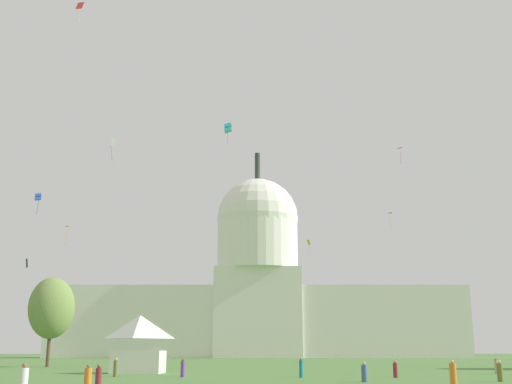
{
  "coord_description": "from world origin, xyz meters",
  "views": [
    {
      "loc": [
        1.36,
        -20.36,
        2.38
      ],
      "look_at": [
        1.77,
        90.58,
        29.76
      ],
      "focal_mm": 45.0,
      "sensor_mm": 36.0,
      "label": 1
    }
  ],
  "objects_px": {
    "kite_blue_mid": "(35,197)",
    "kite_magenta_high": "(397,150)",
    "person_purple_front_right": "(180,369)",
    "person_denim_back_center": "(362,373)",
    "kite_lime_high": "(389,216)",
    "kite_black_low": "(24,263)",
    "kite_yellow_mid": "(307,244)",
    "kite_cyan_mid": "(226,128)",
    "person_tan_near_tent": "(493,367)",
    "person_orange_near_tree_east": "(85,378)",
    "capitol_building": "(255,292)",
    "kite_red_high": "(78,6)",
    "person_orange_front_left": "(450,374)",
    "person_maroon_edge_east": "(393,370)",
    "kite_orange_mid": "(62,230)",
    "event_tent": "(137,343)",
    "person_olive_deep_crowd": "(113,368)",
    "kite_white_high": "(110,144)",
    "person_maroon_mid_center": "(96,379)",
    "person_white_near_tree_west": "(20,382)",
    "person_olive_edge_west": "(497,372)",
    "tree_west_far": "(49,308)",
    "person_teal_back_left": "(299,368)"
  },
  "relations": [
    {
      "from": "person_tan_near_tent",
      "to": "kite_orange_mid",
      "type": "height_order",
      "value": "kite_orange_mid"
    },
    {
      "from": "person_orange_near_tree_east",
      "to": "person_olive_edge_west",
      "type": "distance_m",
      "value": 30.98
    },
    {
      "from": "person_tan_near_tent",
      "to": "kite_magenta_high",
      "type": "relative_size",
      "value": 0.53
    },
    {
      "from": "capitol_building",
      "to": "person_tan_near_tent",
      "type": "bearing_deg",
      "value": -80.3
    },
    {
      "from": "person_tan_near_tent",
      "to": "kite_yellow_mid",
      "type": "distance_m",
      "value": 81.5
    },
    {
      "from": "person_orange_near_tree_east",
      "to": "person_white_near_tree_west",
      "type": "bearing_deg",
      "value": 44.21
    },
    {
      "from": "kite_red_high",
      "to": "kite_lime_high",
      "type": "xyz_separation_m",
      "value": [
        62.82,
        76.86,
        -16.85
      ]
    },
    {
      "from": "kite_orange_mid",
      "to": "kite_magenta_high",
      "type": "height_order",
      "value": "kite_magenta_high"
    },
    {
      "from": "kite_yellow_mid",
      "to": "person_white_near_tree_west",
      "type": "bearing_deg",
      "value": 138.61
    },
    {
      "from": "person_maroon_mid_center",
      "to": "kite_orange_mid",
      "type": "distance_m",
      "value": 92.62
    },
    {
      "from": "person_teal_back_left",
      "to": "person_orange_front_left",
      "type": "relative_size",
      "value": 1.0
    },
    {
      "from": "kite_yellow_mid",
      "to": "kite_cyan_mid",
      "type": "height_order",
      "value": "kite_cyan_mid"
    },
    {
      "from": "person_orange_near_tree_east",
      "to": "kite_cyan_mid",
      "type": "relative_size",
      "value": 0.55
    },
    {
      "from": "person_orange_near_tree_east",
      "to": "person_olive_edge_west",
      "type": "relative_size",
      "value": 0.94
    },
    {
      "from": "kite_black_low",
      "to": "person_orange_near_tree_east",
      "type": "bearing_deg",
      "value": 38.8
    },
    {
      "from": "person_olive_deep_crowd",
      "to": "kite_magenta_high",
      "type": "distance_m",
      "value": 80.44
    },
    {
      "from": "tree_west_far",
      "to": "person_maroon_mid_center",
      "type": "height_order",
      "value": "tree_west_far"
    },
    {
      "from": "kite_blue_mid",
      "to": "kite_magenta_high",
      "type": "bearing_deg",
      "value": 73.44
    },
    {
      "from": "event_tent",
      "to": "kite_cyan_mid",
      "type": "bearing_deg",
      "value": 43.82
    },
    {
      "from": "person_tan_near_tent",
      "to": "kite_magenta_high",
      "type": "bearing_deg",
      "value": -67.46
    },
    {
      "from": "person_maroon_edge_east",
      "to": "kite_blue_mid",
      "type": "xyz_separation_m",
      "value": [
        -51.23,
        52.31,
        28.2
      ]
    },
    {
      "from": "capitol_building",
      "to": "kite_magenta_high",
      "type": "xyz_separation_m",
      "value": [
        27.09,
        -88.35,
        19.34
      ]
    },
    {
      "from": "person_purple_front_right",
      "to": "person_orange_near_tree_east",
      "type": "distance_m",
      "value": 19.33
    },
    {
      "from": "kite_orange_mid",
      "to": "kite_cyan_mid",
      "type": "xyz_separation_m",
      "value": [
        33.93,
        -46.54,
        4.6
      ]
    },
    {
      "from": "event_tent",
      "to": "kite_white_high",
      "type": "height_order",
      "value": "kite_white_high"
    },
    {
      "from": "person_olive_deep_crowd",
      "to": "kite_white_high",
      "type": "distance_m",
      "value": 78.43
    },
    {
      "from": "person_orange_near_tree_east",
      "to": "kite_blue_mid",
      "type": "height_order",
      "value": "kite_blue_mid"
    },
    {
      "from": "person_orange_front_left",
      "to": "kite_cyan_mid",
      "type": "relative_size",
      "value": 0.62
    },
    {
      "from": "person_denim_back_center",
      "to": "person_maroon_edge_east",
      "type": "bearing_deg",
      "value": 72.97
    },
    {
      "from": "event_tent",
      "to": "person_orange_near_tree_east",
      "type": "height_order",
      "value": "event_tent"
    },
    {
      "from": "kite_black_low",
      "to": "person_orange_front_left",
      "type": "bearing_deg",
      "value": 63.97
    },
    {
      "from": "person_purple_front_right",
      "to": "person_denim_back_center",
      "type": "height_order",
      "value": "person_purple_front_right"
    },
    {
      "from": "capitol_building",
      "to": "kite_black_low",
      "type": "distance_m",
      "value": 129.91
    },
    {
      "from": "person_tan_near_tent",
      "to": "kite_red_high",
      "type": "distance_m",
      "value": 76.76
    },
    {
      "from": "kite_orange_mid",
      "to": "kite_white_high",
      "type": "xyz_separation_m",
      "value": [
        8.24,
        0.63,
        17.83
      ]
    },
    {
      "from": "person_orange_front_left",
      "to": "kite_orange_mid",
      "type": "xyz_separation_m",
      "value": [
        -50.91,
        78.59,
        24.45
      ]
    },
    {
      "from": "capitol_building",
      "to": "kite_red_high",
      "type": "height_order",
      "value": "capitol_building"
    },
    {
      "from": "person_orange_front_left",
      "to": "kite_black_low",
      "type": "height_order",
      "value": "kite_black_low"
    },
    {
      "from": "kite_red_high",
      "to": "kite_lime_high",
      "type": "bearing_deg",
      "value": -69.25
    },
    {
      "from": "kite_lime_high",
      "to": "kite_black_low",
      "type": "relative_size",
      "value": 3.56
    },
    {
      "from": "person_orange_front_left",
      "to": "tree_west_far",
      "type": "bearing_deg",
      "value": -10.25
    },
    {
      "from": "person_maroon_edge_east",
      "to": "person_olive_deep_crowd",
      "type": "xyz_separation_m",
      "value": [
        -25.11,
        1.69,
        0.09
      ]
    },
    {
      "from": "person_maroon_edge_east",
      "to": "kite_black_low",
      "type": "relative_size",
      "value": 1.29
    },
    {
      "from": "event_tent",
      "to": "kite_orange_mid",
      "type": "distance_m",
      "value": 63.89
    },
    {
      "from": "person_denim_back_center",
      "to": "kite_lime_high",
      "type": "bearing_deg",
      "value": 86.34
    },
    {
      "from": "person_olive_edge_west",
      "to": "kite_black_low",
      "type": "height_order",
      "value": "kite_black_low"
    },
    {
      "from": "kite_magenta_high",
      "to": "kite_blue_mid",
      "type": "bearing_deg",
      "value": -123.5
    },
    {
      "from": "event_tent",
      "to": "person_maroon_edge_east",
      "type": "height_order",
      "value": "event_tent"
    },
    {
      "from": "person_maroon_edge_east",
      "to": "person_purple_front_right",
      "type": "relative_size",
      "value": 0.92
    },
    {
      "from": "kite_white_high",
      "to": "event_tent",
      "type": "bearing_deg",
      "value": -52.96
    }
  ]
}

